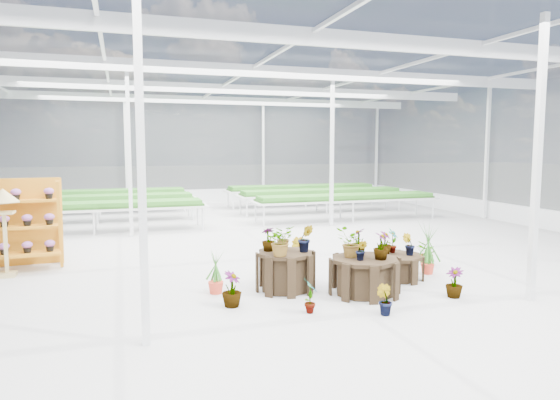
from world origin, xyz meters
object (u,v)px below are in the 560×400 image
object	(u,v)px
bird_table	(5,233)
plinth_low	(395,267)
shelf_rack	(16,225)
plinth_tall	(286,271)
plinth_mid	(365,276)

from	to	relation	value
bird_table	plinth_low	bearing A→B (deg)	-16.32
plinth_low	shelf_rack	distance (m)	7.52
shelf_rack	bird_table	size ratio (longest dim) A/B	1.08
shelf_rack	bird_table	xyz separation A→B (m)	(-0.09, -0.58, -0.07)
plinth_tall	shelf_rack	world-z (taller)	shelf_rack
shelf_rack	plinth_tall	bearing A→B (deg)	-36.95
plinth_tall	bird_table	size ratio (longest dim) A/B	0.58
plinth_tall	plinth_mid	distance (m)	1.34
plinth_mid	bird_table	distance (m)	6.74
plinth_tall	plinth_mid	bearing A→B (deg)	-26.57
plinth_low	bird_table	xyz separation A→B (m)	(-6.97, 2.39, 0.62)
plinth_tall	plinth_low	distance (m)	2.20
plinth_tall	bird_table	world-z (taller)	bird_table
plinth_mid	plinth_low	distance (m)	1.22
plinth_low	shelf_rack	xyz separation A→B (m)	(-6.87, 2.96, 0.69)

